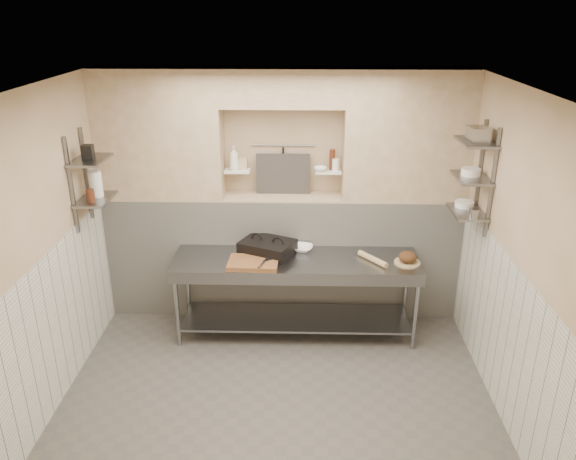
{
  "coord_description": "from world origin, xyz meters",
  "views": [
    {
      "loc": [
        0.21,
        -4.18,
        3.41
      ],
      "look_at": [
        0.08,
        0.9,
        1.35
      ],
      "focal_mm": 35.0,
      "sensor_mm": 36.0,
      "label": 1
    }
  ],
  "objects_px": {
    "rolling_pin": "(373,259)",
    "jug_left": "(96,184)",
    "panini_press": "(267,247)",
    "mixing_bowl": "(302,248)",
    "cutting_board": "(253,263)",
    "bowl_alcove": "(320,169)",
    "bottle_soap": "(234,158)",
    "prep_table": "(296,281)",
    "bread_loaf": "(408,257)"
  },
  "relations": [
    {
      "from": "mixing_bowl",
      "to": "panini_press",
      "type": "bearing_deg",
      "value": -166.45
    },
    {
      "from": "rolling_pin",
      "to": "cutting_board",
      "type": "bearing_deg",
      "value": -174.84
    },
    {
      "from": "mixing_bowl",
      "to": "bottle_soap",
      "type": "distance_m",
      "value": 1.23
    },
    {
      "from": "bread_loaf",
      "to": "bottle_soap",
      "type": "distance_m",
      "value": 2.13
    },
    {
      "from": "bottle_soap",
      "to": "jug_left",
      "type": "height_order",
      "value": "bottle_soap"
    },
    {
      "from": "cutting_board",
      "to": "jug_left",
      "type": "distance_m",
      "value": 1.76
    },
    {
      "from": "jug_left",
      "to": "prep_table",
      "type": "bearing_deg",
      "value": 2.18
    },
    {
      "from": "cutting_board",
      "to": "bread_loaf",
      "type": "bearing_deg",
      "value": 2.95
    },
    {
      "from": "jug_left",
      "to": "panini_press",
      "type": "bearing_deg",
      "value": 7.39
    },
    {
      "from": "rolling_pin",
      "to": "bowl_alcove",
      "type": "relative_size",
      "value": 2.85
    },
    {
      "from": "bottle_soap",
      "to": "jug_left",
      "type": "xyz_separation_m",
      "value": [
        -1.31,
        -0.63,
        -0.1
      ]
    },
    {
      "from": "mixing_bowl",
      "to": "bottle_soap",
      "type": "xyz_separation_m",
      "value": [
        -0.75,
        0.32,
        0.92
      ]
    },
    {
      "from": "prep_table",
      "to": "bowl_alcove",
      "type": "bearing_deg",
      "value": 65.29
    },
    {
      "from": "cutting_board",
      "to": "rolling_pin",
      "type": "relative_size",
      "value": 1.28
    },
    {
      "from": "bottle_soap",
      "to": "bowl_alcove",
      "type": "distance_m",
      "value": 0.94
    },
    {
      "from": "prep_table",
      "to": "bottle_soap",
      "type": "relative_size",
      "value": 9.74
    },
    {
      "from": "prep_table",
      "to": "mixing_bowl",
      "type": "relative_size",
      "value": 11.33
    },
    {
      "from": "bread_loaf",
      "to": "bowl_alcove",
      "type": "distance_m",
      "value": 1.33
    },
    {
      "from": "panini_press",
      "to": "mixing_bowl",
      "type": "distance_m",
      "value": 0.39
    },
    {
      "from": "cutting_board",
      "to": "mixing_bowl",
      "type": "distance_m",
      "value": 0.63
    },
    {
      "from": "bread_loaf",
      "to": "prep_table",
      "type": "bearing_deg",
      "value": 177.07
    },
    {
      "from": "prep_table",
      "to": "jug_left",
      "type": "relative_size",
      "value": 9.97
    },
    {
      "from": "panini_press",
      "to": "mixing_bowl",
      "type": "xyz_separation_m",
      "value": [
        0.37,
        0.09,
        -0.05
      ]
    },
    {
      "from": "panini_press",
      "to": "bowl_alcove",
      "type": "distance_m",
      "value": 1.03
    },
    {
      "from": "prep_table",
      "to": "bread_loaf",
      "type": "xyz_separation_m",
      "value": [
        1.15,
        -0.06,
        0.33
      ]
    },
    {
      "from": "prep_table",
      "to": "panini_press",
      "type": "distance_m",
      "value": 0.48
    },
    {
      "from": "rolling_pin",
      "to": "bottle_soap",
      "type": "distance_m",
      "value": 1.84
    },
    {
      "from": "mixing_bowl",
      "to": "rolling_pin",
      "type": "height_order",
      "value": "rolling_pin"
    },
    {
      "from": "bread_loaf",
      "to": "bottle_soap",
      "type": "relative_size",
      "value": 0.71
    },
    {
      "from": "mixing_bowl",
      "to": "prep_table",
      "type": "bearing_deg",
      "value": -104.84
    },
    {
      "from": "rolling_pin",
      "to": "jug_left",
      "type": "xyz_separation_m",
      "value": [
        -2.8,
        -0.05,
        0.81
      ]
    },
    {
      "from": "cutting_board",
      "to": "bread_loaf",
      "type": "distance_m",
      "value": 1.6
    },
    {
      "from": "panini_press",
      "to": "prep_table",
      "type": "bearing_deg",
      "value": -0.09
    },
    {
      "from": "cutting_board",
      "to": "bowl_alcove",
      "type": "height_order",
      "value": "bowl_alcove"
    },
    {
      "from": "bowl_alcove",
      "to": "cutting_board",
      "type": "bearing_deg",
      "value": -135.25
    },
    {
      "from": "mixing_bowl",
      "to": "bottle_soap",
      "type": "height_order",
      "value": "bottle_soap"
    },
    {
      "from": "panini_press",
      "to": "rolling_pin",
      "type": "distance_m",
      "value": 1.12
    },
    {
      "from": "rolling_pin",
      "to": "bottle_soap",
      "type": "xyz_separation_m",
      "value": [
        -1.49,
        0.58,
        0.92
      ]
    },
    {
      "from": "mixing_bowl",
      "to": "jug_left",
      "type": "relative_size",
      "value": 0.88
    },
    {
      "from": "bread_loaf",
      "to": "bottle_soap",
      "type": "bearing_deg",
      "value": 161.57
    },
    {
      "from": "bottle_soap",
      "to": "cutting_board",
      "type": "bearing_deg",
      "value": -70.62
    },
    {
      "from": "panini_press",
      "to": "bottle_soap",
      "type": "relative_size",
      "value": 2.45
    },
    {
      "from": "bottle_soap",
      "to": "bowl_alcove",
      "type": "relative_size",
      "value": 1.9
    },
    {
      "from": "rolling_pin",
      "to": "mixing_bowl",
      "type": "bearing_deg",
      "value": 160.47
    },
    {
      "from": "prep_table",
      "to": "cutting_board",
      "type": "height_order",
      "value": "cutting_board"
    },
    {
      "from": "prep_table",
      "to": "bowl_alcove",
      "type": "height_order",
      "value": "bowl_alcove"
    },
    {
      "from": "bread_loaf",
      "to": "bowl_alcove",
      "type": "xyz_separation_m",
      "value": [
        -0.9,
        0.6,
        0.76
      ]
    },
    {
      "from": "rolling_pin",
      "to": "jug_left",
      "type": "relative_size",
      "value": 1.53
    },
    {
      "from": "bottle_soap",
      "to": "jug_left",
      "type": "bearing_deg",
      "value": -154.34
    },
    {
      "from": "cutting_board",
      "to": "bowl_alcove",
      "type": "distance_m",
      "value": 1.27
    }
  ]
}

